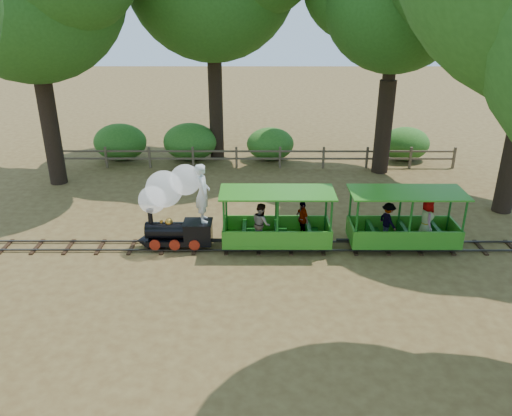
{
  "coord_description": "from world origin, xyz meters",
  "views": [
    {
      "loc": [
        -0.04,
        -13.99,
        7.29
      ],
      "look_at": [
        -0.08,
        0.5,
        1.16
      ],
      "focal_mm": 35.0,
      "sensor_mm": 36.0,
      "label": 1
    }
  ],
  "objects_px": {
    "carriage_front": "(276,226)",
    "carriage_rear": "(405,225)",
    "fence": "(258,156)",
    "locomotive": "(174,201)"
  },
  "relations": [
    {
      "from": "carriage_front",
      "to": "fence",
      "type": "xyz_separation_m",
      "value": [
        -0.55,
        8.05,
        -0.21
      ]
    },
    {
      "from": "carriage_front",
      "to": "carriage_rear",
      "type": "relative_size",
      "value": 1.0
    },
    {
      "from": "carriage_rear",
      "to": "fence",
      "type": "bearing_deg",
      "value": 119.45
    },
    {
      "from": "locomotive",
      "to": "fence",
      "type": "xyz_separation_m",
      "value": [
        2.59,
        7.92,
        -1.0
      ]
    },
    {
      "from": "carriage_rear",
      "to": "carriage_front",
      "type": "bearing_deg",
      "value": -179.36
    },
    {
      "from": "locomotive",
      "to": "carriage_front",
      "type": "distance_m",
      "value": 3.24
    },
    {
      "from": "carriage_front",
      "to": "fence",
      "type": "bearing_deg",
      "value": 93.92
    },
    {
      "from": "carriage_rear",
      "to": "fence",
      "type": "height_order",
      "value": "carriage_rear"
    },
    {
      "from": "locomotive",
      "to": "carriage_front",
      "type": "bearing_deg",
      "value": -2.38
    },
    {
      "from": "locomotive",
      "to": "carriage_front",
      "type": "xyz_separation_m",
      "value": [
        3.14,
        -0.13,
        -0.79
      ]
    }
  ]
}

